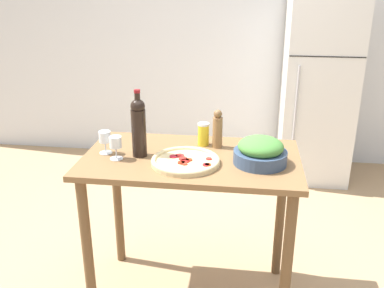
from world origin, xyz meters
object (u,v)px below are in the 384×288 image
(wine_bottle, at_px, (139,126))
(homemade_pizza, at_px, (186,161))
(refrigerator, at_px, (317,91))
(salt_canister, at_px, (203,134))
(wine_glass_near, at_px, (116,144))
(wine_glass_far, at_px, (105,138))
(salad_bowl, at_px, (260,152))
(pepper_mill, at_px, (218,130))

(wine_bottle, xyz_separation_m, homemade_pizza, (0.26, -0.07, -0.15))
(refrigerator, relative_size, salt_canister, 12.76)
(wine_glass_near, bearing_deg, homemade_pizza, -1.99)
(refrigerator, distance_m, wine_glass_far, 2.36)
(salad_bowl, bearing_deg, refrigerator, 73.84)
(wine_bottle, distance_m, salt_canister, 0.40)
(homemade_pizza, bearing_deg, salt_canister, 77.61)
(pepper_mill, height_order, salad_bowl, pepper_mill)
(wine_glass_near, distance_m, salt_canister, 0.51)
(refrigerator, bearing_deg, homemade_pizza, -115.41)
(refrigerator, bearing_deg, wine_glass_near, -123.77)
(refrigerator, xyz_separation_m, wine_bottle, (-1.20, -1.91, 0.24))
(wine_glass_near, distance_m, salad_bowl, 0.76)
(refrigerator, distance_m, homemade_pizza, 2.19)
(salt_canister, bearing_deg, homemade_pizza, -102.39)
(pepper_mill, xyz_separation_m, salt_canister, (-0.08, 0.02, -0.04))
(salad_bowl, relative_size, salt_canister, 2.11)
(wine_glass_near, bearing_deg, wine_glass_far, 139.17)
(refrigerator, relative_size, pepper_mill, 7.59)
(refrigerator, height_order, salt_canister, refrigerator)
(wine_glass_near, bearing_deg, salad_bowl, 3.21)
(salad_bowl, relative_size, homemade_pizza, 0.77)
(refrigerator, relative_size, homemade_pizza, 4.69)
(wine_bottle, relative_size, wine_glass_near, 2.90)
(wine_bottle, bearing_deg, pepper_mill, 24.29)
(refrigerator, height_order, homemade_pizza, refrigerator)
(refrigerator, bearing_deg, wine_glass_far, -126.39)
(wine_glass_far, bearing_deg, wine_bottle, -3.13)
(pepper_mill, bearing_deg, wine_bottle, -155.71)
(salad_bowl, bearing_deg, salt_canister, 144.83)
(wine_glass_far, height_order, salad_bowl, salad_bowl)
(wine_bottle, distance_m, wine_glass_far, 0.21)
(wine_glass_far, bearing_deg, salad_bowl, -1.95)
(wine_glass_near, distance_m, wine_glass_far, 0.11)
(pepper_mill, xyz_separation_m, salad_bowl, (0.24, -0.20, -0.04))
(wine_bottle, xyz_separation_m, salad_bowl, (0.64, -0.02, -0.10))
(homemade_pizza, xyz_separation_m, salt_canister, (0.06, 0.28, 0.05))
(wine_glass_near, xyz_separation_m, homemade_pizza, (0.37, -0.01, -0.07))
(wine_bottle, relative_size, wine_glass_far, 2.90)
(refrigerator, height_order, pepper_mill, refrigerator)
(homemade_pizza, bearing_deg, salad_bowl, 8.24)
(homemade_pizza, bearing_deg, wine_glass_near, 178.01)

